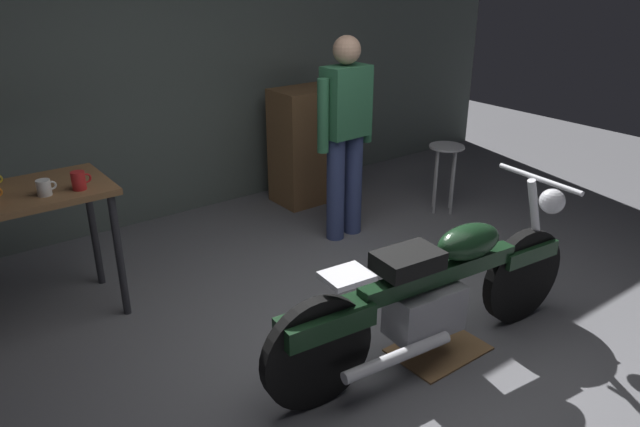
# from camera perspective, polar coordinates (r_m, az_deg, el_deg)

# --- Properties ---
(ground_plane) EXTENTS (12.00, 12.00, 0.00)m
(ground_plane) POSITION_cam_1_polar(r_m,az_deg,el_deg) (3.76, 5.98, -12.72)
(ground_plane) COLOR slate
(back_wall) EXTENTS (8.00, 0.12, 3.10)m
(back_wall) POSITION_cam_1_polar(r_m,az_deg,el_deg) (5.47, -14.35, 15.61)
(back_wall) COLOR #56605B
(back_wall) RESTS_ON ground_plane
(workbench) EXTENTS (1.30, 0.64, 0.90)m
(workbench) POSITION_cam_1_polar(r_m,az_deg,el_deg) (4.06, -28.30, -0.05)
(workbench) COLOR brown
(workbench) RESTS_ON ground_plane
(motorcycle) EXTENTS (2.19, 0.60, 1.00)m
(motorcycle) POSITION_cam_1_polar(r_m,az_deg,el_deg) (3.50, 10.95, -7.23)
(motorcycle) COLOR black
(motorcycle) RESTS_ON ground_plane
(person_standing) EXTENTS (0.57, 0.24, 1.67)m
(person_standing) POSITION_cam_1_polar(r_m,az_deg,el_deg) (4.87, 2.45, 7.93)
(person_standing) COLOR #3B477C
(person_standing) RESTS_ON ground_plane
(shop_stool) EXTENTS (0.32, 0.32, 0.64)m
(shop_stool) POSITION_cam_1_polar(r_m,az_deg,el_deg) (5.62, 11.92, 4.99)
(shop_stool) COLOR #B2B2B7
(shop_stool) RESTS_ON ground_plane
(wooden_dresser) EXTENTS (0.80, 0.47, 1.10)m
(wooden_dresser) POSITION_cam_1_polar(r_m,az_deg,el_deg) (5.82, -0.58, 6.65)
(wooden_dresser) COLOR brown
(wooden_dresser) RESTS_ON ground_plane
(drip_tray) EXTENTS (0.56, 0.40, 0.01)m
(drip_tray) POSITION_cam_1_polar(r_m,az_deg,el_deg) (3.80, 11.25, -12.61)
(drip_tray) COLOR olive
(drip_tray) RESTS_ON ground_plane
(mug_red_diner) EXTENTS (0.12, 0.08, 0.11)m
(mug_red_diner) POSITION_cam_1_polar(r_m,az_deg,el_deg) (3.91, -22.05, 2.94)
(mug_red_diner) COLOR red
(mug_red_diner) RESTS_ON workbench
(mug_white_ceramic) EXTENTS (0.12, 0.08, 0.10)m
(mug_white_ceramic) POSITION_cam_1_polar(r_m,az_deg,el_deg) (3.90, -24.86, 2.26)
(mug_white_ceramic) COLOR white
(mug_white_ceramic) RESTS_ON workbench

